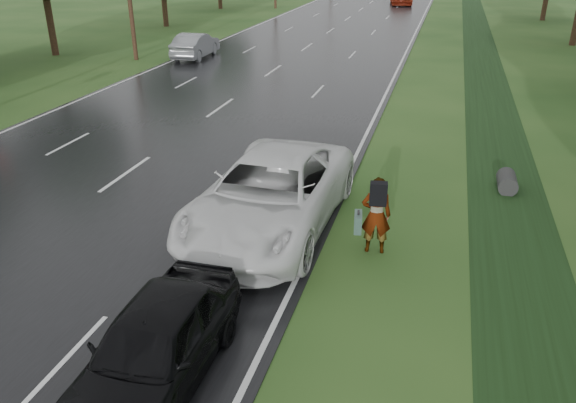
# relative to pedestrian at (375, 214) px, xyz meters

# --- Properties ---
(road) EXTENTS (14.00, 180.00, 0.04)m
(road) POSITION_rel_pedestrian_xyz_m (-8.18, 39.71, -0.96)
(road) COLOR black
(road) RESTS_ON ground
(edge_stripe_east) EXTENTS (0.12, 180.00, 0.01)m
(edge_stripe_east) POSITION_rel_pedestrian_xyz_m (-1.43, 39.71, -0.94)
(edge_stripe_east) COLOR silver
(edge_stripe_east) RESTS_ON road
(edge_stripe_west) EXTENTS (0.12, 180.00, 0.01)m
(edge_stripe_west) POSITION_rel_pedestrian_xyz_m (-14.93, 39.71, -0.94)
(edge_stripe_west) COLOR silver
(edge_stripe_west) RESTS_ON road
(center_line) EXTENTS (0.12, 180.00, 0.01)m
(center_line) POSITION_rel_pedestrian_xyz_m (-8.18, 39.71, -0.94)
(center_line) COLOR silver
(center_line) RESTS_ON road
(drainage_ditch) EXTENTS (2.20, 120.00, 0.56)m
(drainage_ditch) POSITION_rel_pedestrian_xyz_m (3.32, 13.41, -0.94)
(drainage_ditch) COLOR black
(drainage_ditch) RESTS_ON ground
(pedestrian) EXTENTS (0.92, 0.73, 1.90)m
(pedestrian) POSITION_rel_pedestrian_xyz_m (0.00, 0.00, 0.00)
(pedestrian) COLOR #A5998C
(pedestrian) RESTS_ON ground
(white_pickup) EXTENTS (3.34, 6.81, 1.86)m
(white_pickup) POSITION_rel_pedestrian_xyz_m (-2.68, 0.47, -0.01)
(white_pickup) COLOR silver
(white_pickup) RESTS_ON road
(dark_sedan) EXTENTS (1.77, 4.34, 1.47)m
(dark_sedan) POSITION_rel_pedestrian_xyz_m (-2.85, -5.34, -0.20)
(dark_sedan) COLOR black
(dark_sedan) RESTS_ON road
(silver_sedan) EXTENTS (1.80, 4.64, 1.51)m
(silver_sedan) POSITION_rel_pedestrian_xyz_m (-13.98, 21.13, -0.19)
(silver_sedan) COLOR gray
(silver_sedan) RESTS_ON road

